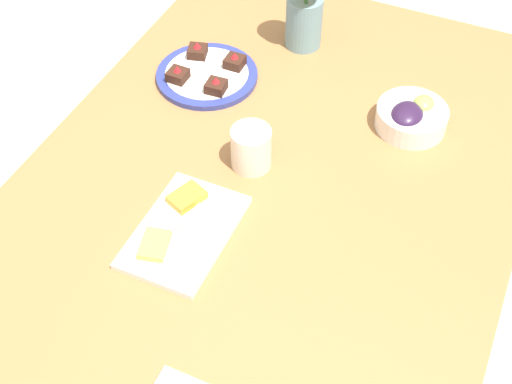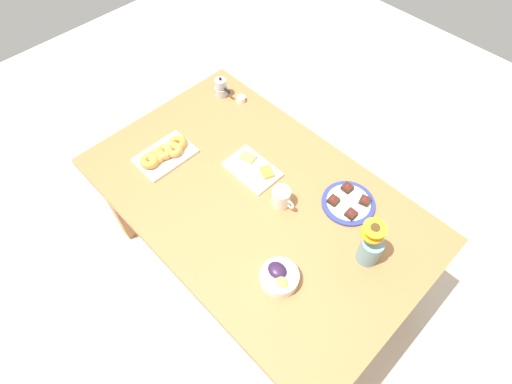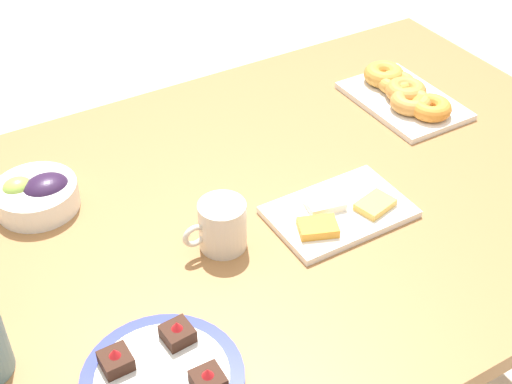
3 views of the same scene
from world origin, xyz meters
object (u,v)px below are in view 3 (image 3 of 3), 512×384
at_px(grape_bowl, 37,194).
at_px(coffee_mug, 222,225).
at_px(dessert_plate, 162,378).
at_px(dining_table, 256,241).
at_px(cheese_platter, 339,212).
at_px(croissant_platter, 404,94).

bearing_deg(grape_bowl, coffee_mug, 132.30).
distance_m(coffee_mug, dessert_plate, 0.31).
xyz_separation_m(coffee_mug, grape_bowl, (0.25, -0.27, -0.02)).
relative_size(dining_table, coffee_mug, 13.33).
bearing_deg(grape_bowl, cheese_platter, 146.43).
relative_size(dining_table, croissant_platter, 5.54).
distance_m(grape_bowl, cheese_platter, 0.57).
xyz_separation_m(coffee_mug, croissant_platter, (-0.59, -0.21, -0.02)).
xyz_separation_m(coffee_mug, cheese_platter, (-0.23, 0.04, -0.04)).
bearing_deg(dining_table, dessert_plate, 40.36).
bearing_deg(dessert_plate, dining_table, -139.64).
xyz_separation_m(cheese_platter, dessert_plate, (0.44, 0.17, 0.00)).
height_order(dining_table, dessert_plate, dessert_plate).
height_order(coffee_mug, cheese_platter, coffee_mug).
distance_m(dining_table, dessert_plate, 0.43).
distance_m(dining_table, croissant_platter, 0.52).
height_order(grape_bowl, croissant_platter, grape_bowl).
bearing_deg(dessert_plate, cheese_platter, -158.54).
bearing_deg(cheese_platter, grape_bowl, -33.57).
xyz_separation_m(dining_table, dessert_plate, (0.32, 0.27, 0.10)).
distance_m(cheese_platter, dessert_plate, 0.48).
xyz_separation_m(dining_table, coffee_mug, (0.10, 0.06, 0.13)).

